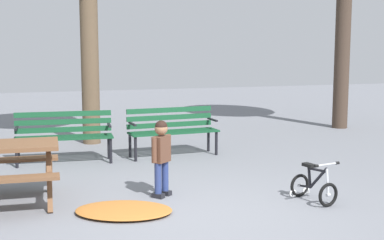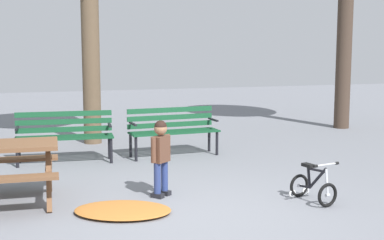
% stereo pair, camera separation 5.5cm
% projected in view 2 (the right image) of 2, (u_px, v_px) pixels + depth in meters
% --- Properties ---
extents(ground, '(36.00, 36.00, 0.00)m').
position_uv_depth(ground, '(192.00, 216.00, 6.22)').
color(ground, slate).
extents(park_bench_far_left, '(1.63, 0.58, 0.85)m').
position_uv_depth(park_bench_far_left, '(64.00, 132.00, 9.03)').
color(park_bench_far_left, '#144728').
rests_on(park_bench_far_left, ground).
extents(park_bench_left, '(1.62, 0.55, 0.85)m').
position_uv_depth(park_bench_left, '(173.00, 127.00, 9.60)').
color(park_bench_left, '#144728').
rests_on(park_bench_left, ground).
extents(child_standing, '(0.31, 0.28, 1.00)m').
position_uv_depth(child_standing, '(161.00, 152.00, 6.95)').
color(child_standing, navy).
rests_on(child_standing, ground).
extents(kids_bicycle, '(0.45, 0.61, 0.54)m').
position_uv_depth(kids_bicycle, '(313.00, 186.00, 6.76)').
color(kids_bicycle, black).
rests_on(kids_bicycle, ground).
extents(leaf_pile, '(1.36, 1.17, 0.07)m').
position_uv_depth(leaf_pile, '(123.00, 210.00, 6.33)').
color(leaf_pile, '#B26B2D').
rests_on(leaf_pile, ground).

